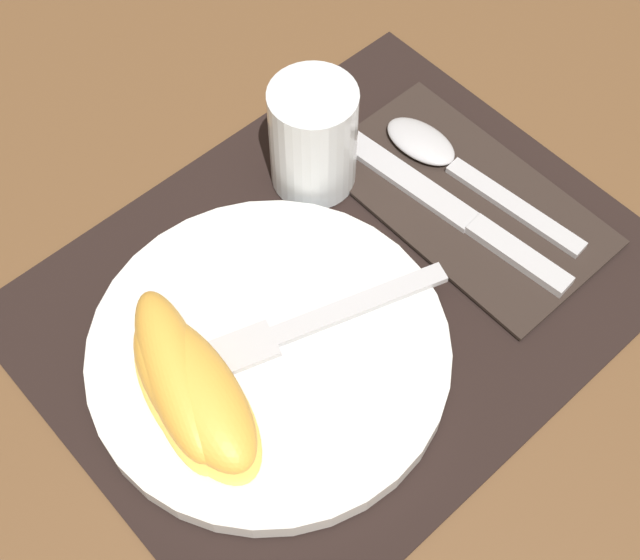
{
  "coord_description": "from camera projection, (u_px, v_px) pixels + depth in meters",
  "views": [
    {
      "loc": [
        -0.22,
        -0.23,
        0.53
      ],
      "look_at": [
        -0.01,
        0.01,
        0.02
      ],
      "focal_mm": 50.0,
      "sensor_mm": 36.0,
      "label": 1
    }
  ],
  "objects": [
    {
      "name": "citrus_wedge_0",
      "position": [
        176.0,
        375.0,
        0.54
      ],
      "size": [
        0.08,
        0.13,
        0.04
      ],
      "color": "#F7C656",
      "rests_on": "plate"
    },
    {
      "name": "ground_plane",
      "position": [
        340.0,
        292.0,
        0.62
      ],
      "size": [
        3.0,
        3.0,
        0.0
      ],
      "primitive_type": "plane",
      "color": "brown"
    },
    {
      "name": "napkin",
      "position": [
        465.0,
        200.0,
        0.65
      ],
      "size": [
        0.12,
        0.21,
        0.0
      ],
      "color": "#2D231E",
      "rests_on": "placemat"
    },
    {
      "name": "placemat",
      "position": [
        340.0,
        291.0,
        0.62
      ],
      "size": [
        0.41,
        0.32,
        0.0
      ],
      "color": "black",
      "rests_on": "ground_plane"
    },
    {
      "name": "fork",
      "position": [
        286.0,
        333.0,
        0.57
      ],
      "size": [
        0.2,
        0.08,
        0.0
      ],
      "color": "#BCBCC1",
      "rests_on": "plate"
    },
    {
      "name": "plate",
      "position": [
        269.0,
        353.0,
        0.58
      ],
      "size": [
        0.24,
        0.24,
        0.02
      ],
      "color": "white",
      "rests_on": "placemat"
    },
    {
      "name": "juice_glass",
      "position": [
        313.0,
        143.0,
        0.63
      ],
      "size": [
        0.06,
        0.06,
        0.09
      ],
      "color": "silver",
      "rests_on": "placemat"
    },
    {
      "name": "citrus_wedge_1",
      "position": [
        194.0,
        392.0,
        0.54
      ],
      "size": [
        0.07,
        0.13,
        0.03
      ],
      "color": "#F7C656",
      "rests_on": "plate"
    },
    {
      "name": "spoon",
      "position": [
        445.0,
        158.0,
        0.67
      ],
      "size": [
        0.04,
        0.18,
        0.01
      ],
      "color": "#BCBCC1",
      "rests_on": "napkin"
    },
    {
      "name": "knife",
      "position": [
        456.0,
        212.0,
        0.64
      ],
      "size": [
        0.04,
        0.2,
        0.01
      ],
      "color": "#BCBCC1",
      "rests_on": "napkin"
    }
  ]
}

